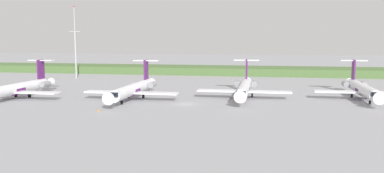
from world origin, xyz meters
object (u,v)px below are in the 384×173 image
regional_jet_nearest (18,88)px  regional_jet_fourth (362,89)px  antenna_mast (75,49)px  regional_jet_second (133,89)px  regional_jet_third (244,88)px  safety_cone_front_marker (98,110)px

regional_jet_nearest → regional_jet_fourth: size_ratio=1.00×
antenna_mast → regional_jet_second: bearing=-49.5°
regional_jet_third → safety_cone_front_marker: bearing=-139.1°
regional_jet_second → antenna_mast: (-36.98, 43.33, 8.35)m
regional_jet_fourth → safety_cone_front_marker: 62.72m
antenna_mast → safety_cone_front_marker: (35.36, -60.24, -10.61)m
regional_jet_second → regional_jet_fourth: 55.67m
regional_jet_nearest → regional_jet_second: same height
regional_jet_fourth → antenna_mast: (-91.60, 32.56, 8.35)m
regional_jet_nearest → safety_cone_front_marker: (26.73, -12.84, -2.26)m
regional_jet_fourth → antenna_mast: antenna_mast is taller
regional_jet_nearest → safety_cone_front_marker: bearing=-25.7°
antenna_mast → safety_cone_front_marker: size_ratio=47.93×
regional_jet_nearest → regional_jet_third: size_ratio=1.00×
regional_jet_third → regional_jet_fourth: size_ratio=1.00×
regional_jet_second → regional_jet_fourth: size_ratio=1.00×
regional_jet_second → regional_jet_nearest: bearing=-171.8°
regional_jet_nearest → safety_cone_front_marker: 29.74m
safety_cone_front_marker → regional_jet_nearest: bearing=154.3°
regional_jet_fourth → regional_jet_second: bearing=-168.9°
regional_jet_third → antenna_mast: 73.32m
regional_jet_nearest → regional_jet_third: (54.66, 11.34, 0.00)m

